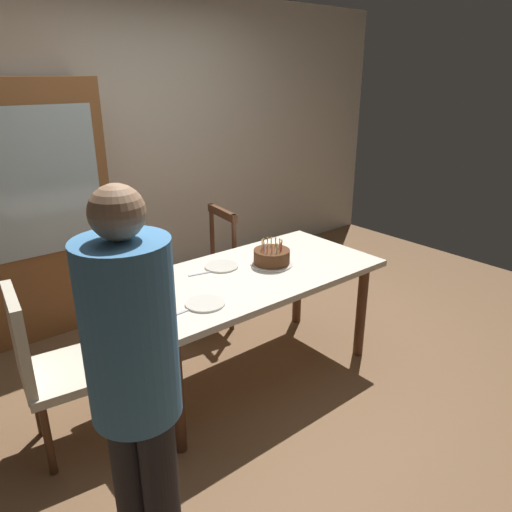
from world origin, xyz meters
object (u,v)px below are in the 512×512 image
(plate_far_side, at_px, (221,266))
(chair_spindle_back, at_px, (204,273))
(birthday_cake, at_px, (272,257))
(chair_upholstered, at_px, (49,364))
(china_cabinet, at_px, (29,212))
(dining_table, at_px, (250,286))
(plate_near_celebrant, at_px, (205,303))
(person_celebrant, at_px, (135,379))

(plate_far_side, xyz_separation_m, chair_spindle_back, (0.22, 0.55, -0.29))
(birthday_cake, distance_m, plate_far_side, 0.33)
(chair_upholstered, bearing_deg, china_cabinet, 75.41)
(dining_table, height_order, chair_upholstered, chair_upholstered)
(chair_spindle_back, relative_size, china_cabinet, 0.50)
(plate_near_celebrant, xyz_separation_m, chair_upholstered, (-0.77, 0.30, -0.21))
(plate_near_celebrant, xyz_separation_m, chair_spindle_back, (0.60, 0.93, -0.29))
(plate_far_side, height_order, china_cabinet, china_cabinet)
(birthday_cake, relative_size, plate_far_side, 1.27)
(dining_table, relative_size, chair_upholstered, 1.78)
(chair_spindle_back, bearing_deg, plate_far_side, -111.88)
(birthday_cake, bearing_deg, china_cabinet, 124.27)
(birthday_cake, bearing_deg, plate_far_side, 147.71)
(plate_far_side, bearing_deg, person_celebrant, -137.24)
(birthday_cake, height_order, person_celebrant, person_celebrant)
(dining_table, xyz_separation_m, birthday_cake, (0.19, 0.01, 0.14))
(birthday_cake, distance_m, chair_upholstered, 1.46)
(chair_spindle_back, bearing_deg, plate_near_celebrant, -122.92)
(plate_near_celebrant, bearing_deg, birthday_cake, 17.17)
(plate_far_side, xyz_separation_m, person_celebrant, (-1.09, -1.01, 0.17))
(plate_near_celebrant, distance_m, china_cabinet, 1.80)
(dining_table, relative_size, plate_far_side, 7.70)
(plate_far_side, bearing_deg, plate_near_celebrant, -135.07)
(plate_far_side, relative_size, person_celebrant, 0.14)
(plate_far_side, xyz_separation_m, chair_upholstered, (-1.15, -0.08, -0.21))
(chair_spindle_back, height_order, chair_upholstered, same)
(china_cabinet, bearing_deg, person_celebrant, -97.57)
(birthday_cake, distance_m, chair_spindle_back, 0.80)
(dining_table, bearing_deg, china_cabinet, 118.84)
(plate_near_celebrant, distance_m, plate_far_side, 0.54)
(chair_spindle_back, xyz_separation_m, chair_upholstered, (-1.37, -0.63, 0.07))
(chair_upholstered, xyz_separation_m, china_cabinet, (0.38, 1.45, 0.42))
(birthday_cake, relative_size, chair_upholstered, 0.29)
(chair_upholstered, bearing_deg, person_celebrant, -86.15)
(birthday_cake, distance_m, china_cabinet, 1.88)
(person_celebrant, bearing_deg, dining_table, 34.84)
(chair_spindle_back, bearing_deg, china_cabinet, 140.49)
(birthday_cake, xyz_separation_m, chair_upholstered, (-1.43, 0.09, -0.26))
(china_cabinet, bearing_deg, chair_spindle_back, -39.51)
(dining_table, distance_m, birthday_cake, 0.24)
(person_celebrant, height_order, china_cabinet, china_cabinet)
(plate_near_celebrant, bearing_deg, chair_upholstered, 158.91)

